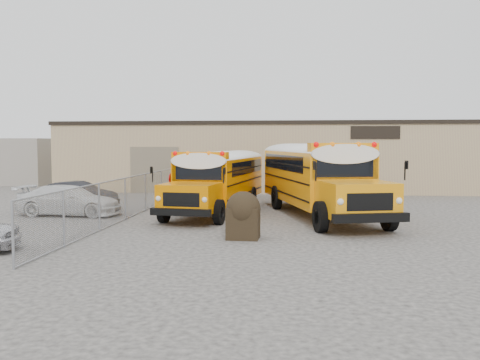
# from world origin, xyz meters

# --- Properties ---
(ground) EXTENTS (120.00, 120.00, 0.00)m
(ground) POSITION_xyz_m (0.00, 0.00, 0.00)
(ground) COLOR #312F2D
(ground) RESTS_ON ground
(warehouse) EXTENTS (30.20, 10.20, 4.67)m
(warehouse) POSITION_xyz_m (-0.00, 19.99, 2.37)
(warehouse) COLOR tan
(warehouse) RESTS_ON ground
(chainlink_fence) EXTENTS (0.07, 18.07, 1.81)m
(chainlink_fence) POSITION_xyz_m (-6.00, 3.00, 0.90)
(chainlink_fence) COLOR gray
(chainlink_fence) RESTS_ON ground
(distant_building_left) EXTENTS (8.00, 6.00, 3.60)m
(distant_building_left) POSITION_xyz_m (-22.00, 22.00, 1.80)
(distant_building_left) COLOR gray
(distant_building_left) RESTS_ON ground
(school_bus_left) EXTENTS (3.73, 10.20, 2.92)m
(school_bus_left) POSITION_xyz_m (-1.73, 12.31, 1.69)
(school_bus_left) COLOR orange
(school_bus_left) RESTS_ON ground
(school_bus_right) EXTENTS (5.62, 11.61, 3.30)m
(school_bus_right) POSITION_xyz_m (0.31, 12.08, 1.91)
(school_bus_right) COLOR orange
(school_bus_right) RESTS_ON ground
(tarp_bundle) EXTENTS (1.19, 1.19, 1.62)m
(tarp_bundle) POSITION_xyz_m (-0.58, -0.90, 0.83)
(tarp_bundle) COLOR black
(tarp_bundle) RESTS_ON ground
(car_white) EXTENTS (4.76, 2.11, 1.36)m
(car_white) POSITION_xyz_m (-8.96, 4.10, 0.68)
(car_white) COLOR silver
(car_white) RESTS_ON ground
(car_dark) EXTENTS (4.26, 2.32, 1.33)m
(car_dark) POSITION_xyz_m (-9.67, 6.66, 0.67)
(car_dark) COLOR #222227
(car_dark) RESTS_ON ground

